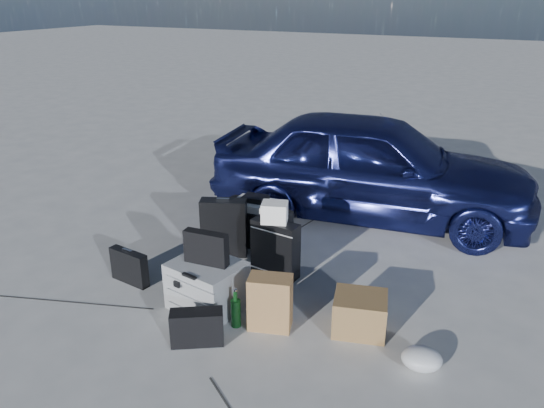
% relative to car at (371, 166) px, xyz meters
% --- Properties ---
extents(ground, '(60.00, 60.00, 0.00)m').
position_rel_car_xyz_m(ground, '(-0.38, -2.57, -0.63)').
color(ground, beige).
rests_on(ground, ground).
extents(car, '(3.84, 1.94, 1.25)m').
position_rel_car_xyz_m(car, '(0.00, 0.00, 0.00)').
color(car, navy).
rests_on(car, ground).
extents(pelican_case, '(0.64, 0.56, 0.42)m').
position_rel_car_xyz_m(pelican_case, '(-0.64, -2.55, -0.42)').
color(pelican_case, '#ABAEB0').
rests_on(pelican_case, ground).
extents(laptop_bag, '(0.38, 0.12, 0.28)m').
position_rel_car_xyz_m(laptop_bag, '(-0.64, -2.54, -0.07)').
color(laptop_bag, black).
rests_on(laptop_bag, pelican_case).
extents(briefcase, '(0.42, 0.14, 0.32)m').
position_rel_car_xyz_m(briefcase, '(-1.51, -2.53, -0.47)').
color(briefcase, black).
rests_on(briefcase, ground).
extents(suitcase_left, '(0.49, 0.33, 0.60)m').
position_rel_car_xyz_m(suitcase_left, '(-1.02, -1.65, -0.33)').
color(suitcase_left, black).
rests_on(suitcase_left, ground).
extents(suitcase_right, '(0.47, 0.22, 0.55)m').
position_rel_car_xyz_m(suitcase_right, '(-0.37, -1.80, -0.35)').
color(suitcase_right, black).
rests_on(suitcase_right, ground).
extents(white_carton, '(0.28, 0.25, 0.19)m').
position_rel_car_xyz_m(white_carton, '(-0.38, -1.79, 0.01)').
color(white_carton, white).
rests_on(white_carton, suitcase_right).
extents(duffel_bag, '(0.85, 0.48, 0.40)m').
position_rel_car_xyz_m(duffel_bag, '(-0.89, -1.25, -0.43)').
color(duffel_bag, black).
rests_on(duffel_bag, ground).
extents(flat_box_white, '(0.43, 0.33, 0.07)m').
position_rel_car_xyz_m(flat_box_white, '(-0.89, -1.26, -0.19)').
color(flat_box_white, white).
rests_on(flat_box_white, duffel_bag).
extents(flat_box_black, '(0.27, 0.20, 0.05)m').
position_rel_car_xyz_m(flat_box_black, '(-0.87, -1.25, -0.13)').
color(flat_box_black, black).
rests_on(flat_box_black, flat_box_white).
extents(kraft_bag, '(0.38, 0.29, 0.45)m').
position_rel_car_xyz_m(kraft_bag, '(-0.03, -2.58, -0.40)').
color(kraft_bag, '#A57A48').
rests_on(kraft_bag, ground).
extents(cardboard_box, '(0.49, 0.45, 0.31)m').
position_rel_car_xyz_m(cardboard_box, '(0.63, -2.30, -0.47)').
color(cardboard_box, brown).
rests_on(cardboard_box, ground).
extents(plastic_bag, '(0.34, 0.31, 0.16)m').
position_rel_car_xyz_m(plastic_bag, '(1.17, -2.55, -0.55)').
color(plastic_bag, '#B9BCBF').
rests_on(plastic_bag, ground).
extents(messenger_bag, '(0.42, 0.34, 0.28)m').
position_rel_car_xyz_m(messenger_bag, '(-0.43, -3.02, -0.49)').
color(messenger_bag, black).
rests_on(messenger_bag, ground).
extents(green_bottle, '(0.09, 0.09, 0.33)m').
position_rel_car_xyz_m(green_bottle, '(-0.28, -2.69, -0.46)').
color(green_bottle, black).
rests_on(green_bottle, ground).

